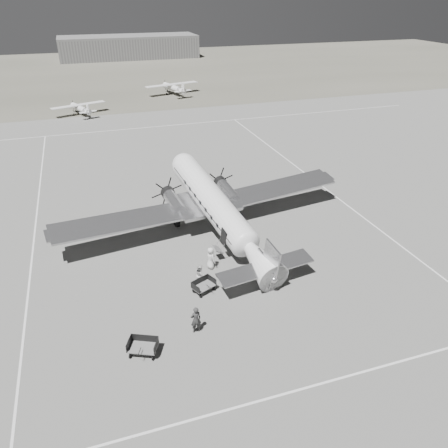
# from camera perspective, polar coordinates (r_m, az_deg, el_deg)

# --- Properties ---
(ground) EXTENTS (260.00, 260.00, 0.00)m
(ground) POSITION_cam_1_polar(r_m,az_deg,el_deg) (36.78, 4.48, -3.62)
(ground) COLOR slate
(ground) RESTS_ON ground
(taxi_line_near) EXTENTS (60.00, 0.15, 0.01)m
(taxi_line_near) POSITION_cam_1_polar(r_m,az_deg,el_deg) (27.34, 16.21, -18.45)
(taxi_line_near) COLOR silver
(taxi_line_near) RESTS_ON ground
(taxi_line_right) EXTENTS (0.15, 80.00, 0.01)m
(taxi_line_right) POSITION_cam_1_polar(r_m,az_deg,el_deg) (42.37, 19.68, -0.73)
(taxi_line_right) COLOR silver
(taxi_line_right) RESTS_ON ground
(taxi_line_left) EXTENTS (0.15, 60.00, 0.01)m
(taxi_line_left) POSITION_cam_1_polar(r_m,az_deg,el_deg) (43.61, -23.45, -0.62)
(taxi_line_left) COLOR silver
(taxi_line_left) RESTS_ON ground
(taxi_line_horizon) EXTENTS (90.00, 0.15, 0.01)m
(taxi_line_horizon) POSITION_cam_1_polar(r_m,az_deg,el_deg) (72.41, -7.82, 12.58)
(taxi_line_horizon) COLOR silver
(taxi_line_horizon) RESTS_ON ground
(grass_infield) EXTENTS (260.00, 90.00, 0.01)m
(grass_infield) POSITION_cam_1_polar(r_m,az_deg,el_deg) (125.77, -13.01, 18.85)
(grass_infield) COLOR #625F52
(grass_infield) RESTS_ON ground
(hangar_main) EXTENTS (42.00, 14.00, 6.60)m
(hangar_main) POSITION_cam_1_polar(r_m,az_deg,el_deg) (150.52, -12.32, 21.67)
(hangar_main) COLOR slate
(hangar_main) RESTS_ON ground
(dc3_airliner) EXTENTS (30.37, 23.22, 5.30)m
(dc3_airliner) POSITION_cam_1_polar(r_m,az_deg,el_deg) (37.76, -0.95, 1.97)
(dc3_airliner) COLOR #AEAEB0
(dc3_airliner) RESTS_ON ground
(light_plane_left) EXTENTS (11.62, 10.55, 1.98)m
(light_plane_left) POSITION_cam_1_polar(r_m,az_deg,el_deg) (82.10, -18.29, 14.04)
(light_plane_left) COLOR silver
(light_plane_left) RESTS_ON ground
(light_plane_right) EXTENTS (13.50, 11.95, 2.39)m
(light_plane_right) POSITION_cam_1_polar(r_m,az_deg,el_deg) (94.84, -6.65, 17.14)
(light_plane_right) COLOR silver
(light_plane_right) RESTS_ON ground
(baggage_cart_near) EXTENTS (2.03, 1.77, 0.95)m
(baggage_cart_near) POSITION_cam_1_polar(r_m,az_deg,el_deg) (31.93, -2.66, -8.10)
(baggage_cart_near) COLOR #616161
(baggage_cart_near) RESTS_ON ground
(baggage_cart_far) EXTENTS (2.19, 1.93, 1.03)m
(baggage_cart_far) POSITION_cam_1_polar(r_m,az_deg,el_deg) (27.60, -10.54, -15.55)
(baggage_cart_far) COLOR #616161
(baggage_cart_far) RESTS_ON ground
(ground_crew) EXTENTS (0.74, 0.53, 1.93)m
(ground_crew) POSITION_cam_1_polar(r_m,az_deg,el_deg) (28.37, -3.70, -12.36)
(ground_crew) COLOR #2D2D2D
(ground_crew) RESTS_ON ground
(ramp_agent) EXTENTS (0.78, 0.92, 1.66)m
(ramp_agent) POSITION_cam_1_polar(r_m,az_deg,el_deg) (32.48, -3.11, -6.64)
(ramp_agent) COLOR #B5B5B3
(ramp_agent) RESTS_ON ground
(passenger) EXTENTS (0.85, 1.04, 1.83)m
(passenger) POSITION_cam_1_polar(r_m,az_deg,el_deg) (34.17, -1.76, -4.47)
(passenger) COLOR silver
(passenger) RESTS_ON ground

